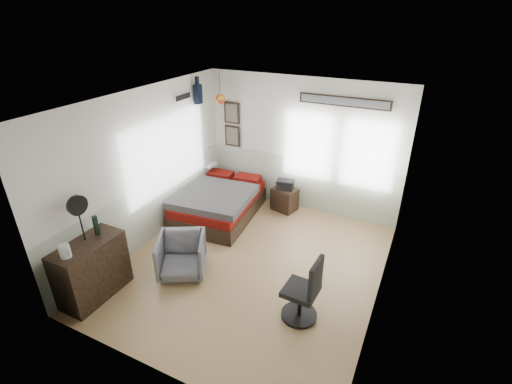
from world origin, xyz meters
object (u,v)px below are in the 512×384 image
(bed, at_px, (219,203))
(armchair, at_px, (182,256))
(dresser, at_px, (92,270))
(nightstand, at_px, (285,199))
(task_chair, at_px, (304,295))

(bed, relative_size, armchair, 2.78)
(dresser, bearing_deg, nightstand, 67.09)
(bed, height_order, dresser, dresser)
(bed, xyz_separation_m, task_chair, (2.46, -1.88, 0.11))
(bed, xyz_separation_m, dresser, (-0.44, -2.77, 0.15))
(bed, distance_m, dresser, 2.81)
(armchair, xyz_separation_m, nightstand, (0.67, 2.64, -0.09))
(dresser, xyz_separation_m, task_chair, (2.90, 0.90, -0.05))
(nightstand, xyz_separation_m, task_chair, (1.38, -2.71, 0.17))
(bed, height_order, armchair, armchair)
(dresser, distance_m, armchair, 1.29)
(dresser, relative_size, armchair, 1.37)
(armchair, height_order, task_chair, task_chair)
(armchair, relative_size, task_chair, 0.74)
(task_chair, bearing_deg, nightstand, 119.87)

